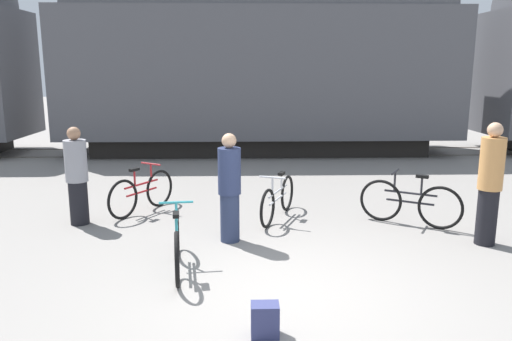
{
  "coord_description": "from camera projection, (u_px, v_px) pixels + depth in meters",
  "views": [
    {
      "loc": [
        -0.53,
        -5.46,
        2.63
      ],
      "look_at": [
        -0.33,
        1.89,
        1.1
      ],
      "focal_mm": 35.0,
      "sensor_mm": 36.0,
      "label": 1
    }
  ],
  "objects": [
    {
      "name": "bicycle_teal",
      "position": [
        177.0,
        243.0,
        6.53
      ],
      "size": [
        0.46,
        1.71,
        0.86
      ],
      "color": "black",
      "rests_on": "ground_plane"
    },
    {
      "name": "rail_near",
      "position": [
        260.0,
        156.0,
        14.95
      ],
      "size": [
        49.96,
        0.07,
        0.01
      ],
      "primitive_type": "cube",
      "color": "#4C4238",
      "rests_on": "ground_plane"
    },
    {
      "name": "ground_plane",
      "position": [
        288.0,
        294.0,
        5.89
      ],
      "size": [
        80.0,
        80.0,
        0.0
      ],
      "primitive_type": "plane",
      "color": "gray"
    },
    {
      "name": "bicycle_silver",
      "position": [
        278.0,
        199.0,
        8.75
      ],
      "size": [
        0.72,
        1.65,
        0.82
      ],
      "color": "black",
      "rests_on": "ground_plane"
    },
    {
      "name": "person_in_navy",
      "position": [
        230.0,
        188.0,
        7.53
      ],
      "size": [
        0.35,
        0.35,
        1.67
      ],
      "rotation": [
        0.0,
        0.0,
        0.52
      ],
      "color": "#283351",
      "rests_on": "ground_plane"
    },
    {
      "name": "backpack",
      "position": [
        265.0,
        320.0,
        4.94
      ],
      "size": [
        0.28,
        0.2,
        0.34
      ],
      "color": "navy",
      "rests_on": "ground_plane"
    },
    {
      "name": "bicycle_maroon",
      "position": [
        142.0,
        193.0,
        9.12
      ],
      "size": [
        0.93,
        1.44,
        0.88
      ],
      "color": "black",
      "rests_on": "ground_plane"
    },
    {
      "name": "person_in_tan",
      "position": [
        490.0,
        184.0,
        7.37
      ],
      "size": [
        0.35,
        0.35,
        1.85
      ],
      "rotation": [
        0.0,
        0.0,
        5.41
      ],
      "color": "black",
      "rests_on": "ground_plane"
    },
    {
      "name": "person_in_grey",
      "position": [
        77.0,
        177.0,
        8.36
      ],
      "size": [
        0.37,
        0.37,
        1.67
      ],
      "rotation": [
        0.0,
        0.0,
        5.89
      ],
      "color": "black",
      "rests_on": "ground_plane"
    },
    {
      "name": "freight_train",
      "position": [
        259.0,
        54.0,
        15.04
      ],
      "size": [
        37.96,
        2.85,
        5.66
      ],
      "color": "black",
      "rests_on": "ground_plane"
    },
    {
      "name": "rail_far",
      "position": [
        258.0,
        148.0,
        16.36
      ],
      "size": [
        49.96,
        0.07,
        0.01
      ],
      "primitive_type": "cube",
      "color": "#4C4238",
      "rests_on": "ground_plane"
    },
    {
      "name": "bicycle_black",
      "position": [
        410.0,
        203.0,
        8.4
      ],
      "size": [
        1.51,
        0.9,
        0.91
      ],
      "color": "black",
      "rests_on": "ground_plane"
    }
  ]
}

